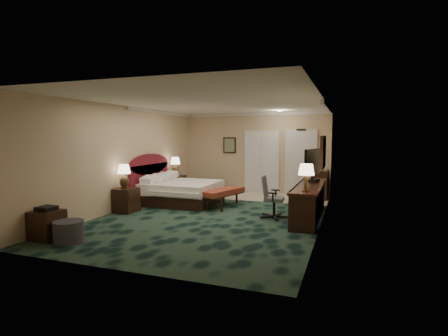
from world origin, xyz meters
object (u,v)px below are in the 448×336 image
(bed, at_px, (182,192))
(side_table, at_px, (47,225))
(nightstand_near, at_px, (126,200))
(lamp_near, at_px, (124,177))
(lamp_far, at_px, (175,166))
(tv, at_px, (312,165))
(desk, at_px, (309,202))
(nightstand_far, at_px, (175,186))
(minibar, at_px, (320,184))
(bed_bench, at_px, (223,198))
(desk_chair, at_px, (274,197))
(ottoman, at_px, (69,231))

(bed, xyz_separation_m, side_table, (-0.79, -4.01, -0.04))
(nightstand_near, xyz_separation_m, lamp_near, (-0.01, -0.04, 0.61))
(nightstand_near, distance_m, lamp_far, 2.69)
(tv, bearing_deg, desk, -76.76)
(nightstand_far, bearing_deg, bed, -53.93)
(lamp_far, distance_m, minibar, 4.58)
(lamp_near, distance_m, tv, 4.71)
(nightstand_near, distance_m, side_table, 2.48)
(bed_bench, distance_m, minibar, 3.26)
(desk, xyz_separation_m, desk_chair, (-0.77, -0.26, 0.10))
(desk_chair, bearing_deg, nightstand_far, 147.10)
(ottoman, distance_m, tv, 5.69)
(lamp_near, bearing_deg, desk_chair, 9.99)
(lamp_near, distance_m, side_table, 2.52)
(desk, distance_m, desk_chair, 0.82)
(bed_bench, xyz_separation_m, desk, (2.35, -0.56, 0.15))
(tv, bearing_deg, side_table, -125.24)
(lamp_near, bearing_deg, bed, 62.50)
(bed_bench, bearing_deg, tv, 19.99)
(minibar, bearing_deg, lamp_far, -166.91)
(lamp_far, relative_size, desk_chair, 0.61)
(nightstand_near, distance_m, nightstand_far, 2.62)
(nightstand_near, bearing_deg, side_table, -89.58)
(bed, height_order, side_table, bed)
(minibar, bearing_deg, lamp_near, -140.52)
(bed, relative_size, lamp_near, 3.18)
(bed, height_order, minibar, minibar)
(desk, distance_m, tv, 1.05)
(nightstand_far, height_order, lamp_near, lamp_near)
(bed, xyz_separation_m, ottoman, (-0.28, -4.02, -0.11))
(nightstand_far, relative_size, side_table, 1.20)
(minibar, bearing_deg, desk, -90.71)
(bed, distance_m, nightstand_far, 1.34)
(side_table, relative_size, desk, 0.20)
(tv, bearing_deg, bed_bench, -164.66)
(desk, bearing_deg, bed, 169.50)
(nightstand_near, relative_size, lamp_near, 0.99)
(side_table, height_order, tv, tv)
(bed_bench, bearing_deg, desk_chair, -10.63)
(bed_bench, relative_size, ottoman, 2.67)
(lamp_near, bearing_deg, minibar, 39.48)
(side_table, relative_size, desk_chair, 0.55)
(bed, xyz_separation_m, desk, (3.62, -0.67, 0.09))
(bed_bench, relative_size, minibar, 1.65)
(desk, relative_size, tv, 2.62)
(bed_bench, distance_m, tv, 2.52)
(lamp_near, relative_size, lamp_far, 1.02)
(nightstand_far, distance_m, desk, 4.75)
(nightstand_far, relative_size, lamp_far, 1.08)
(nightstand_near, distance_m, ottoman, 2.54)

